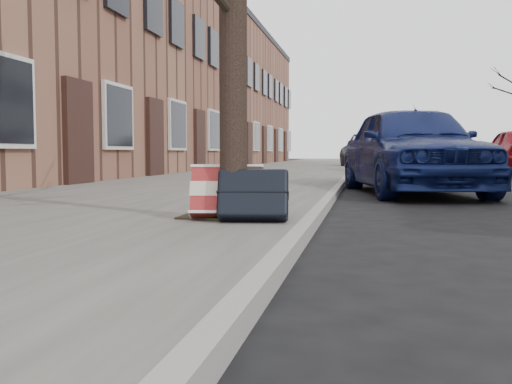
% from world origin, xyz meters
% --- Properties ---
extents(ground, '(120.00, 120.00, 0.00)m').
position_xyz_m(ground, '(0.00, 0.00, 0.00)').
color(ground, black).
rests_on(ground, ground).
extents(near_sidewalk, '(5.00, 70.00, 0.12)m').
position_xyz_m(near_sidewalk, '(-3.70, 15.00, 0.06)').
color(near_sidewalk, slate).
rests_on(near_sidewalk, ground).
extents(house_near, '(6.80, 40.00, 7.00)m').
position_xyz_m(house_near, '(-9.60, 16.00, 3.50)').
color(house_near, brown).
rests_on(house_near, ground).
extents(dirt_patch, '(0.85, 0.85, 0.02)m').
position_xyz_m(dirt_patch, '(-2.00, 1.20, 0.13)').
color(dirt_patch, black).
rests_on(dirt_patch, near_sidewalk).
extents(suitcase_red, '(0.67, 0.44, 0.48)m').
position_xyz_m(suitcase_red, '(-1.96, 0.85, 0.36)').
color(suitcase_red, maroon).
rests_on(suitcase_red, near_sidewalk).
extents(suitcase_navy, '(0.65, 0.43, 0.47)m').
position_xyz_m(suitcase_navy, '(-1.70, 0.73, 0.36)').
color(suitcase_navy, black).
rests_on(suitcase_navy, near_sidewalk).
extents(car_near_front, '(2.72, 4.87, 1.57)m').
position_xyz_m(car_near_front, '(0.00, 6.20, 0.78)').
color(car_near_front, '#111B51').
rests_on(car_near_front, ground).
extents(car_near_mid, '(1.81, 4.09, 1.30)m').
position_xyz_m(car_near_mid, '(0.06, 15.02, 0.65)').
color(car_near_mid, '#9FA1A6').
rests_on(car_near_mid, ground).
extents(car_near_back, '(4.01, 5.97, 1.52)m').
position_xyz_m(car_near_back, '(-0.15, 22.77, 0.76)').
color(car_near_back, '#3B3C40').
rests_on(car_near_back, ground).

